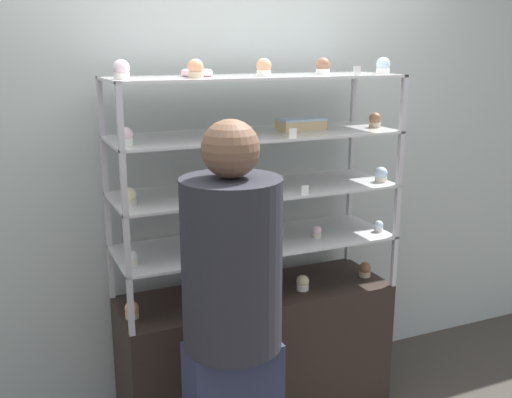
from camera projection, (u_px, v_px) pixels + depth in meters
back_wall at (228, 159)px, 3.18m from camera, size 8.00×0.05×2.60m
display_base at (256, 353)px, 3.09m from camera, size 1.37×0.46×0.69m
display_riser_lower at (256, 244)px, 2.94m from camera, size 1.37×0.46×0.27m
display_riser_middle at (256, 191)px, 2.88m from camera, size 1.37×0.46×0.27m
display_riser_upper at (256, 136)px, 2.81m from camera, size 1.37×0.46×0.27m
display_riser_top at (256, 79)px, 2.74m from camera, size 1.37×0.46×0.27m
layer_cake_centerpiece at (222, 181)px, 2.80m from camera, size 0.16×0.16×0.10m
sheet_cake_frosted at (301, 124)px, 2.91m from camera, size 0.23×0.13×0.06m
cupcake_0 at (132, 310)px, 2.70m from camera, size 0.06×0.06×0.08m
cupcake_1 at (218, 294)px, 2.88m from camera, size 0.06×0.06×0.08m
cupcake_2 at (303, 283)px, 3.01m from camera, size 0.06×0.06×0.08m
cupcake_3 at (365, 270)px, 3.19m from camera, size 0.06×0.06×0.08m
price_tag_0 at (213, 314)px, 2.70m from camera, size 0.04×0.00×0.04m
cupcake_4 at (133, 257)px, 2.63m from camera, size 0.05×0.05×0.06m
cupcake_5 at (203, 251)px, 2.71m from camera, size 0.05×0.05×0.06m
cupcake_6 at (266, 242)px, 2.84m from camera, size 0.05×0.05×0.06m
cupcake_7 at (317, 232)px, 2.99m from camera, size 0.05×0.05×0.06m
cupcake_8 at (379, 226)px, 3.08m from camera, size 0.05×0.05×0.06m
price_tag_1 at (265, 251)px, 2.73m from camera, size 0.04×0.00×0.04m
cupcake_9 at (129, 196)px, 2.57m from camera, size 0.06×0.06×0.08m
cupcake_10 at (263, 183)px, 2.82m from camera, size 0.06×0.06×0.08m
cupcake_11 at (381, 175)px, 3.00m from camera, size 0.06×0.06×0.08m
price_tag_2 at (305, 190)px, 2.74m from camera, size 0.04×0.00×0.04m
cupcake_12 at (126, 136)px, 2.46m from camera, size 0.06×0.06×0.08m
cupcake_13 at (225, 131)px, 2.62m from camera, size 0.06×0.06×0.08m
cupcake_14 at (375, 120)px, 2.99m from camera, size 0.06×0.06×0.08m
price_tag_3 at (293, 133)px, 2.65m from camera, size 0.04×0.00×0.04m
cupcake_15 at (121, 70)px, 2.40m from camera, size 0.07×0.07×0.08m
cupcake_16 at (196, 69)px, 2.51m from camera, size 0.07×0.07×0.08m
cupcake_17 at (263, 68)px, 2.65m from camera, size 0.07×0.07×0.08m
cupcake_18 at (323, 67)px, 2.80m from camera, size 0.07×0.07×0.08m
cupcake_19 at (383, 66)px, 2.88m from camera, size 0.07×0.07×0.08m
price_tag_4 at (357, 71)px, 2.71m from camera, size 0.04×0.00×0.04m
donut_glazed at (197, 73)px, 2.65m from camera, size 0.14×0.14×0.03m
customer_figure at (232, 317)px, 2.30m from camera, size 0.38×0.38×1.63m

